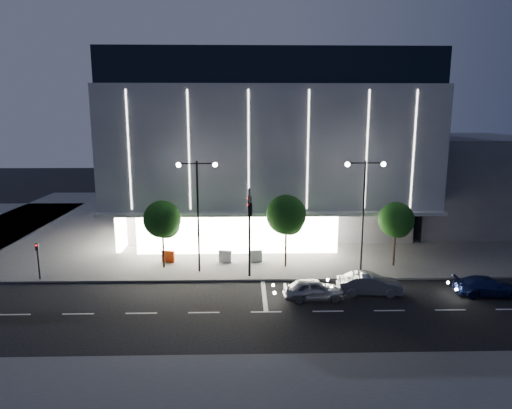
{
  "coord_description": "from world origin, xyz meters",
  "views": [
    {
      "loc": [
        0.66,
        -28.9,
        12.48
      ],
      "look_at": [
        1.61,
        8.9,
        5.0
      ],
      "focal_mm": 32.0,
      "sensor_mm": 36.0,
      "label": 1
    }
  ],
  "objects_px": {
    "tree_left": "(163,221)",
    "street_lamp_east": "(364,199)",
    "street_lamp_west": "(198,200)",
    "ped_signal_far": "(38,257)",
    "barrier_d": "(256,256)",
    "car_second": "(370,284)",
    "barrier_b": "(225,256)",
    "tree_right": "(396,222)",
    "barrier_a": "(168,257)",
    "traffic_mast": "(250,219)",
    "tree_mid": "(286,217)",
    "car_third": "(487,286)",
    "car_lead": "(314,289)"
  },
  "relations": [
    {
      "from": "street_lamp_west",
      "to": "tree_right",
      "type": "xyz_separation_m",
      "value": [
        16.03,
        1.02,
        -2.07
      ]
    },
    {
      "from": "ped_signal_far",
      "to": "car_lead",
      "type": "xyz_separation_m",
      "value": [
        20.34,
        -4.0,
        -1.18
      ]
    },
    {
      "from": "street_lamp_west",
      "to": "barrier_a",
      "type": "bearing_deg",
      "value": 140.83
    },
    {
      "from": "tree_mid",
      "to": "barrier_d",
      "type": "relative_size",
      "value": 5.59
    },
    {
      "from": "ped_signal_far",
      "to": "tree_mid",
      "type": "distance_m",
      "value": 19.35
    },
    {
      "from": "traffic_mast",
      "to": "ped_signal_far",
      "type": "height_order",
      "value": "traffic_mast"
    },
    {
      "from": "tree_mid",
      "to": "car_second",
      "type": "height_order",
      "value": "tree_mid"
    },
    {
      "from": "street_lamp_east",
      "to": "ped_signal_far",
      "type": "xyz_separation_m",
      "value": [
        -25.0,
        -1.5,
        -4.07
      ]
    },
    {
      "from": "tree_left",
      "to": "car_third",
      "type": "bearing_deg",
      "value": -14.52
    },
    {
      "from": "car_third",
      "to": "barrier_b",
      "type": "distance_m",
      "value": 20.08
    },
    {
      "from": "street_lamp_east",
      "to": "car_second",
      "type": "xyz_separation_m",
      "value": [
        -0.56,
        -4.7,
        -5.21
      ]
    },
    {
      "from": "barrier_a",
      "to": "barrier_b",
      "type": "bearing_deg",
      "value": 13.81
    },
    {
      "from": "street_lamp_east",
      "to": "ped_signal_far",
      "type": "distance_m",
      "value": 25.37
    },
    {
      "from": "tree_left",
      "to": "barrier_a",
      "type": "distance_m",
      "value": 3.63
    },
    {
      "from": "traffic_mast",
      "to": "tree_mid",
      "type": "relative_size",
      "value": 1.15
    },
    {
      "from": "ped_signal_far",
      "to": "car_third",
      "type": "bearing_deg",
      "value": -6.29
    },
    {
      "from": "ped_signal_far",
      "to": "car_second",
      "type": "xyz_separation_m",
      "value": [
        24.44,
        -3.2,
        -1.14
      ]
    },
    {
      "from": "tree_mid",
      "to": "barrier_b",
      "type": "relative_size",
      "value": 5.59
    },
    {
      "from": "street_lamp_west",
      "to": "barrier_b",
      "type": "height_order",
      "value": "street_lamp_west"
    },
    {
      "from": "tree_mid",
      "to": "traffic_mast",
      "type": "bearing_deg",
      "value": -129.42
    },
    {
      "from": "tree_right",
      "to": "barrier_a",
      "type": "xyz_separation_m",
      "value": [
        -18.88,
        1.31,
        -3.23
      ]
    },
    {
      "from": "car_second",
      "to": "barrier_b",
      "type": "relative_size",
      "value": 4.11
    },
    {
      "from": "street_lamp_west",
      "to": "street_lamp_east",
      "type": "relative_size",
      "value": 1.0
    },
    {
      "from": "street_lamp_east",
      "to": "tree_right",
      "type": "relative_size",
      "value": 1.63
    },
    {
      "from": "barrier_a",
      "to": "street_lamp_west",
      "type": "bearing_deg",
      "value": -25.07
    },
    {
      "from": "ped_signal_far",
      "to": "barrier_b",
      "type": "xyz_separation_m",
      "value": [
        13.98,
        3.8,
        -1.24
      ]
    },
    {
      "from": "street_lamp_east",
      "to": "barrier_b",
      "type": "distance_m",
      "value": 12.45
    },
    {
      "from": "traffic_mast",
      "to": "barrier_a",
      "type": "height_order",
      "value": "traffic_mast"
    },
    {
      "from": "barrier_d",
      "to": "barrier_a",
      "type": "bearing_deg",
      "value": 171.99
    },
    {
      "from": "street_lamp_west",
      "to": "ped_signal_far",
      "type": "distance_m",
      "value": 12.76
    },
    {
      "from": "tree_right",
      "to": "barrier_a",
      "type": "distance_m",
      "value": 19.2
    },
    {
      "from": "street_lamp_east",
      "to": "car_third",
      "type": "distance_m",
      "value": 10.61
    },
    {
      "from": "ped_signal_far",
      "to": "barrier_d",
      "type": "distance_m",
      "value": 17.03
    },
    {
      "from": "traffic_mast",
      "to": "barrier_d",
      "type": "height_order",
      "value": "traffic_mast"
    },
    {
      "from": "ped_signal_far",
      "to": "tree_right",
      "type": "relative_size",
      "value": 0.54
    },
    {
      "from": "ped_signal_far",
      "to": "car_lead",
      "type": "relative_size",
      "value": 0.72
    },
    {
      "from": "barrier_a",
      "to": "tree_mid",
      "type": "bearing_deg",
      "value": 6.58
    },
    {
      "from": "car_lead",
      "to": "barrier_b",
      "type": "relative_size",
      "value": 3.79
    },
    {
      "from": "car_third",
      "to": "traffic_mast",
      "type": "bearing_deg",
      "value": 84.37
    },
    {
      "from": "tree_left",
      "to": "tree_mid",
      "type": "relative_size",
      "value": 0.93
    },
    {
      "from": "car_second",
      "to": "tree_left",
      "type": "bearing_deg",
      "value": 73.15
    },
    {
      "from": "ped_signal_far",
      "to": "tree_left",
      "type": "xyz_separation_m",
      "value": [
        9.03,
        2.52,
        2.15
      ]
    },
    {
      "from": "barrier_a",
      "to": "barrier_d",
      "type": "height_order",
      "value": "same"
    },
    {
      "from": "car_lead",
      "to": "barrier_d",
      "type": "distance_m",
      "value": 8.66
    },
    {
      "from": "car_third",
      "to": "barrier_d",
      "type": "distance_m",
      "value": 17.69
    },
    {
      "from": "tree_left",
      "to": "tree_right",
      "type": "height_order",
      "value": "tree_left"
    },
    {
      "from": "barrier_b",
      "to": "barrier_a",
      "type": "bearing_deg",
      "value": -168.42
    },
    {
      "from": "tree_left",
      "to": "street_lamp_east",
      "type": "bearing_deg",
      "value": -3.65
    },
    {
      "from": "tree_left",
      "to": "street_lamp_west",
      "type": "bearing_deg",
      "value": -18.94
    },
    {
      "from": "street_lamp_west",
      "to": "barrier_d",
      "type": "relative_size",
      "value": 8.18
    }
  ]
}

